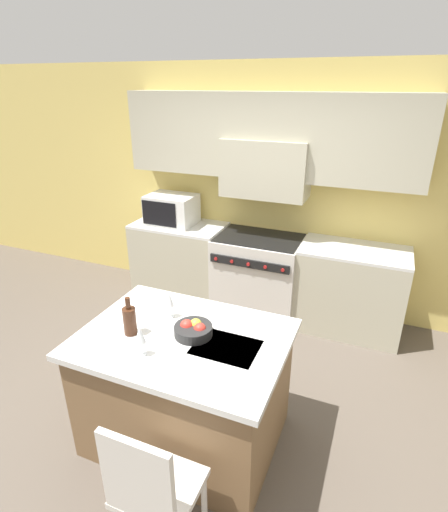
{
  "coord_description": "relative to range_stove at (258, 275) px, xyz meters",
  "views": [
    {
      "loc": [
        1.21,
        -2.15,
        2.48
      ],
      "look_at": [
        0.04,
        0.66,
        1.15
      ],
      "focal_mm": 28.0,
      "sensor_mm": 36.0,
      "label": 1
    }
  ],
  "objects": [
    {
      "name": "island_chair",
      "position": [
        0.32,
        -2.78,
        0.09
      ],
      "size": [
        0.42,
        0.4,
        0.99
      ],
      "color": "beige",
      "rests_on": "ground_plane"
    },
    {
      "name": "wine_bottle",
      "position": [
        -0.26,
        -2.06,
        0.55
      ],
      "size": [
        0.09,
        0.09,
        0.28
      ],
      "color": "#422314",
      "rests_on": "kitchen_island"
    },
    {
      "name": "back_cabinetry",
      "position": [
        0.0,
        0.28,
        1.12
      ],
      "size": [
        10.0,
        0.46,
        2.7
      ],
      "color": "#DBC166",
      "rests_on": "ground_plane"
    },
    {
      "name": "wine_glass_far",
      "position": [
        -0.11,
        -1.77,
        0.59
      ],
      "size": [
        0.07,
        0.07,
        0.22
      ],
      "color": "white",
      "rests_on": "kitchen_island"
    },
    {
      "name": "microwave",
      "position": [
        -1.1,
        0.02,
        0.64
      ],
      "size": [
        0.56,
        0.42,
        0.34
      ],
      "color": "silver",
      "rests_on": "back_counter"
    },
    {
      "name": "ground_plane",
      "position": [
        0.0,
        -1.78,
        -0.46
      ],
      "size": [
        10.0,
        10.0,
        0.0
      ],
      "primitive_type": "plane",
      "color": "brown"
    },
    {
      "name": "wine_glass_near",
      "position": [
        -0.06,
        -2.23,
        0.59
      ],
      "size": [
        0.07,
        0.07,
        0.22
      ],
      "color": "white",
      "rests_on": "kitchen_island"
    },
    {
      "name": "back_counter",
      "position": [
        0.0,
        0.02,
        0.0
      ],
      "size": [
        3.12,
        0.62,
        0.93
      ],
      "color": "#B2AD93",
      "rests_on": "ground_plane"
    },
    {
      "name": "kitchen_island",
      "position": [
        0.09,
        -1.95,
        -0.0
      ],
      "size": [
        1.4,
        1.03,
        0.9
      ],
      "color": "brown",
      "rests_on": "ground_plane"
    },
    {
      "name": "range_stove",
      "position": [
        0.0,
        0.0,
        0.0
      ],
      "size": [
        0.95,
        0.7,
        0.92
      ],
      "color": "beige",
      "rests_on": "ground_plane"
    },
    {
      "name": "fruit_bowl",
      "position": [
        0.14,
        -1.91,
        0.49
      ],
      "size": [
        0.26,
        0.26,
        0.1
      ],
      "color": "black",
      "rests_on": "kitchen_island"
    }
  ]
}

